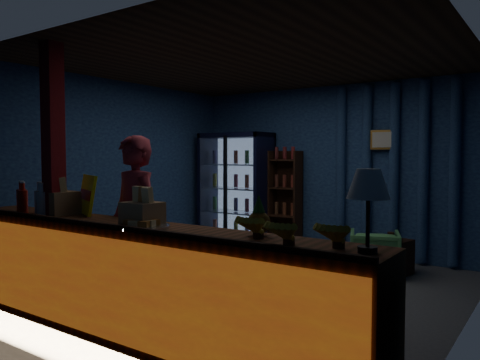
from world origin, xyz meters
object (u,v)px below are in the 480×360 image
at_px(green_chair, 375,253).
at_px(table_lamp, 368,187).
at_px(shopkeeper, 134,224).
at_px(pastry_tray, 144,225).

relative_size(green_chair, table_lamp, 1.25).
relative_size(shopkeeper, pastry_tray, 4.11).
distance_m(green_chair, pastry_tray, 3.43).
distance_m(shopkeeper, table_lamp, 2.57).
height_order(pastry_tray, table_lamp, table_lamp).
relative_size(shopkeeper, table_lamp, 3.46).
xyz_separation_m(shopkeeper, green_chair, (1.46, 2.73, -0.58)).
bearing_deg(table_lamp, shopkeeper, 169.65).
height_order(shopkeeper, pastry_tray, shopkeeper).
xyz_separation_m(shopkeeper, table_lamp, (2.48, -0.45, 0.48)).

